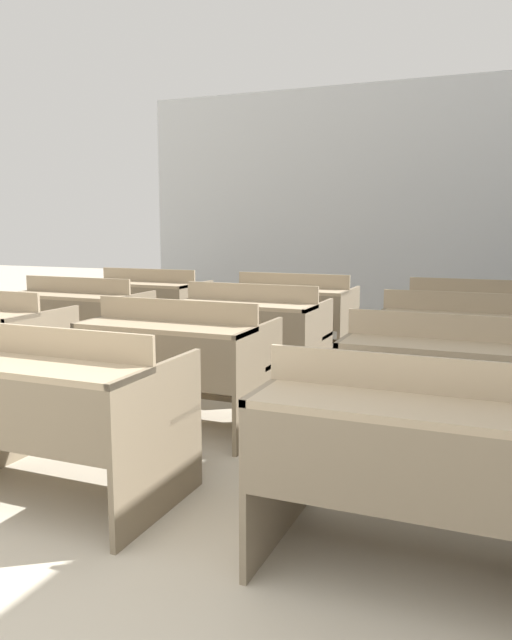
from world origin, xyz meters
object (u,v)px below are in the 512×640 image
(bench_third_left, at_px, (79,319))
(bench_third_center, at_px, (251,331))
(bench_back_right, at_px, (474,323))
(bench_front_right, at_px, (414,456))
(bench_second_right, at_px, (451,384))
(bench_back_center, at_px, (293,312))
(bench_third_right, at_px, (463,346))
(bench_second_center, at_px, (177,359))
(bench_front_center, at_px, (54,407))
(bench_back_left, at_px, (149,304))

(bench_third_left, bearing_deg, bench_third_center, 0.88)
(bench_third_center, relative_size, bench_back_right, 1.00)
(bench_front_right, relative_size, bench_second_right, 1.00)
(bench_back_center, bearing_deg, bench_second_right, -53.55)
(bench_third_center, distance_m, bench_third_right, 1.67)
(bench_second_center, height_order, bench_second_right, same)
(bench_second_right, bearing_deg, bench_second_center, 179.99)
(bench_second_center, height_order, bench_third_center, same)
(bench_second_right, relative_size, bench_third_left, 1.00)
(bench_front_center, bearing_deg, bench_second_right, 34.30)
(bench_front_right, bearing_deg, bench_second_right, 88.82)
(bench_third_left, bearing_deg, bench_front_center, -54.15)
(bench_front_center, height_order, bench_back_center, same)
(bench_third_center, bearing_deg, bench_second_center, -91.37)
(bench_third_right, distance_m, bench_back_right, 1.17)
(bench_back_right, bearing_deg, bench_second_center, -126.11)
(bench_front_right, distance_m, bench_second_center, 2.07)
(bench_second_right, xyz_separation_m, bench_third_right, (-0.02, 1.17, 0.00))
(bench_front_center, relative_size, bench_second_right, 1.00)
(bench_third_right, bearing_deg, bench_second_center, -145.43)
(bench_front_right, distance_m, bench_third_left, 4.12)
(bench_third_left, xyz_separation_m, bench_back_right, (3.41, 1.19, 0.00))
(bench_third_right, distance_m, bench_back_left, 3.59)
(bench_third_right, relative_size, bench_back_center, 1.00)
(bench_second_right, distance_m, bench_back_right, 2.34)
(bench_back_left, bearing_deg, bench_second_center, -54.33)
(bench_second_center, relative_size, bench_third_left, 1.00)
(bench_second_center, distance_m, bench_third_left, 2.06)
(bench_front_center, distance_m, bench_second_right, 2.10)
(bench_front_right, height_order, bench_third_center, same)
(bench_front_right, distance_m, bench_third_center, 2.89)
(bench_second_center, relative_size, bench_back_right, 1.00)
(bench_third_right, xyz_separation_m, bench_back_left, (-3.39, 1.18, 0.00))
(bench_front_center, bearing_deg, bench_front_right, 0.04)
(bench_front_right, relative_size, bench_third_center, 1.00)
(bench_second_right, bearing_deg, bench_front_center, -145.70)
(bench_front_center, relative_size, bench_third_right, 1.00)
(bench_third_left, height_order, bench_back_left, same)
(bench_third_center, bearing_deg, bench_second_right, -34.93)
(bench_front_center, height_order, bench_third_right, same)
(bench_front_right, relative_size, bench_third_left, 1.00)
(bench_front_right, height_order, bench_third_right, same)
(bench_third_center, height_order, bench_third_right, same)
(bench_front_center, relative_size, bench_front_right, 1.00)
(bench_front_right, xyz_separation_m, bench_third_left, (-3.40, 2.34, 0.00))
(bench_back_center, distance_m, bench_back_right, 1.72)
(bench_front_center, xyz_separation_m, bench_third_center, (0.04, 2.37, 0.00))
(bench_second_center, distance_m, bench_back_left, 2.90)
(bench_front_right, bearing_deg, bench_back_center, 115.84)
(bench_third_center, bearing_deg, bench_back_center, 91.85)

